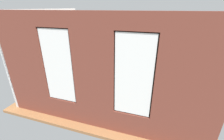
# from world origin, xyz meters

# --- Properties ---
(ground_plane) EXTENTS (6.86, 5.52, 0.10)m
(ground_plane) POSITION_xyz_m (0.00, 0.00, -0.05)
(ground_plane) COLOR #99663D
(brick_wall_with_windows) EXTENTS (6.26, 0.30, 3.30)m
(brick_wall_with_windows) POSITION_xyz_m (-0.00, 2.38, 1.62)
(brick_wall_with_windows) COLOR brown
(brick_wall_with_windows) RESTS_ON ground_plane
(white_wall_right) EXTENTS (0.10, 4.52, 3.30)m
(white_wall_right) POSITION_xyz_m (3.08, 0.20, 1.65)
(white_wall_right) COLOR white
(white_wall_right) RESTS_ON ground_plane
(couch_by_window) EXTENTS (2.03, 0.87, 0.80)m
(couch_by_window) POSITION_xyz_m (0.14, 1.73, 0.33)
(couch_by_window) COLOR black
(couch_by_window) RESTS_ON ground_plane
(couch_left) EXTENTS (0.92, 1.87, 0.80)m
(couch_left) POSITION_xyz_m (-2.43, 0.16, 0.33)
(couch_left) COLOR black
(couch_left) RESTS_ON ground_plane
(coffee_table) EXTENTS (1.53, 0.82, 0.46)m
(coffee_table) POSITION_xyz_m (0.42, -0.22, 0.41)
(coffee_table) COLOR tan
(coffee_table) RESTS_ON ground_plane
(cup_ceramic) EXTENTS (0.07, 0.07, 0.09)m
(cup_ceramic) POSITION_xyz_m (0.42, -0.22, 0.50)
(cup_ceramic) COLOR #B23D38
(cup_ceramic) RESTS_ON coffee_table
(candle_jar) EXTENTS (0.08, 0.08, 0.10)m
(candle_jar) POSITION_xyz_m (0.88, -0.09, 0.51)
(candle_jar) COLOR #B7333D
(candle_jar) RESTS_ON coffee_table
(table_plant_small) EXTENTS (0.16, 0.16, 0.24)m
(table_plant_small) POSITION_xyz_m (0.00, -0.36, 0.59)
(table_plant_small) COLOR brown
(table_plant_small) RESTS_ON coffee_table
(remote_gray) EXTENTS (0.16, 0.15, 0.02)m
(remote_gray) POSITION_xyz_m (0.62, -0.32, 0.47)
(remote_gray) COLOR #59595B
(remote_gray) RESTS_ON coffee_table
(remote_silver) EXTENTS (0.18, 0.08, 0.02)m
(remote_silver) POSITION_xyz_m (0.31, -0.09, 0.47)
(remote_silver) COLOR #B2B2B7
(remote_silver) RESTS_ON coffee_table
(media_console) EXTENTS (1.09, 0.42, 0.49)m
(media_console) POSITION_xyz_m (2.78, 0.38, 0.24)
(media_console) COLOR black
(media_console) RESTS_ON ground_plane
(tv_flatscreen) EXTENTS (1.12, 0.20, 0.78)m
(tv_flatscreen) POSITION_xyz_m (2.78, 0.37, 0.88)
(tv_flatscreen) COLOR black
(tv_flatscreen) RESTS_ON media_console
(potted_plant_foreground_right) EXTENTS (0.81, 0.80, 1.37)m
(potted_plant_foreground_right) POSITION_xyz_m (2.47, -1.71, 0.71)
(potted_plant_foreground_right) COLOR beige
(potted_plant_foreground_right) RESTS_ON ground_plane
(potted_plant_by_left_couch) EXTENTS (0.34, 0.34, 0.62)m
(potted_plant_by_left_couch) POSITION_xyz_m (-2.03, -1.21, 0.41)
(potted_plant_by_left_couch) COLOR gray
(potted_plant_by_left_couch) RESTS_ON ground_plane
(potted_plant_corner_far_left) EXTENTS (0.86, 0.93, 1.37)m
(potted_plant_corner_far_left) POSITION_xyz_m (-2.58, 1.83, 0.55)
(potted_plant_corner_far_left) COLOR beige
(potted_plant_corner_far_left) RESTS_ON ground_plane
(potted_plant_near_tv) EXTENTS (1.07, 1.07, 1.19)m
(potted_plant_near_tv) POSITION_xyz_m (2.26, 1.38, 0.65)
(potted_plant_near_tv) COLOR brown
(potted_plant_near_tv) RESTS_ON ground_plane
(potted_plant_beside_window_right) EXTENTS (0.96, 1.14, 1.37)m
(potted_plant_beside_window_right) POSITION_xyz_m (2.23, 1.83, 0.69)
(potted_plant_beside_window_right) COLOR beige
(potted_plant_beside_window_right) RESTS_ON ground_plane
(potted_plant_corner_near_left) EXTENTS (1.13, 1.24, 1.28)m
(potted_plant_corner_near_left) POSITION_xyz_m (-2.58, -1.75, 0.71)
(potted_plant_corner_near_left) COLOR #47423D
(potted_plant_corner_near_left) RESTS_ON ground_plane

